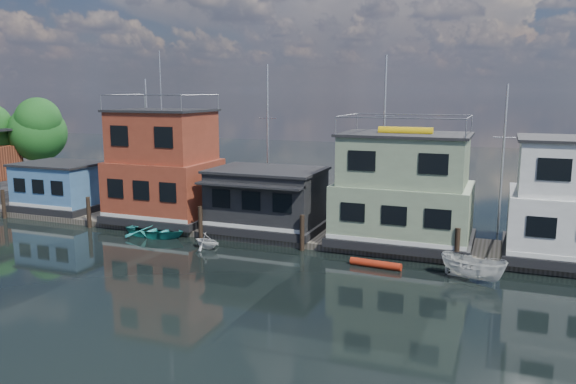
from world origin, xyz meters
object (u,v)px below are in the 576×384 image
at_px(houseboat_dark, 267,199).
at_px(dinghy_white, 206,241).
at_px(houseboat_blue, 61,186).
at_px(houseboat_green, 403,191).
at_px(dinghy_teal, 157,230).
at_px(motorboat, 473,268).
at_px(red_kayak, 376,264).
at_px(houseboat_red, 164,168).

distance_m(houseboat_dark, dinghy_white, 5.33).
xyz_separation_m(houseboat_blue, houseboat_green, (26.50, 0.00, 1.34)).
bearing_deg(dinghy_teal, motorboat, -91.86).
distance_m(dinghy_white, red_kayak, 10.50).
xyz_separation_m(houseboat_blue, red_kayak, (25.90, -4.50, -2.00)).
relative_size(houseboat_dark, dinghy_white, 3.90).
relative_size(houseboat_blue, houseboat_green, 0.76).
distance_m(motorboat, dinghy_teal, 20.17).
distance_m(motorboat, red_kayak, 5.11).
bearing_deg(dinghy_teal, houseboat_dark, -61.70).
height_order(houseboat_green, motorboat, houseboat_green).
xyz_separation_m(houseboat_dark, motorboat, (13.47, -4.79, -1.74)).
bearing_deg(houseboat_dark, houseboat_blue, 179.94).
xyz_separation_m(houseboat_green, red_kayak, (-0.60, -4.50, -3.34)).
xyz_separation_m(houseboat_green, motorboat, (4.47, -4.81, -2.87)).
bearing_deg(houseboat_green, dinghy_white, -157.82).
xyz_separation_m(dinghy_teal, red_kayak, (15.02, -1.31, -0.23)).
height_order(dinghy_white, red_kayak, dinghy_white).
bearing_deg(houseboat_red, motorboat, -12.62).
relative_size(houseboat_red, houseboat_dark, 1.60).
height_order(houseboat_red, houseboat_green, houseboat_red).
bearing_deg(houseboat_red, red_kayak, -15.36).
distance_m(dinghy_teal, dinghy_white, 4.72).
bearing_deg(dinghy_teal, houseboat_blue, 76.40).
bearing_deg(houseboat_green, motorboat, -47.07).
bearing_deg(houseboat_green, houseboat_red, -180.00).
bearing_deg(dinghy_teal, houseboat_green, -75.72).
distance_m(houseboat_red, houseboat_green, 17.01).
xyz_separation_m(houseboat_blue, houseboat_dark, (17.50, -0.02, 0.21)).
distance_m(houseboat_blue, dinghy_white, 16.14).
height_order(houseboat_green, red_kayak, houseboat_green).
bearing_deg(red_kayak, houseboat_green, 87.54).
height_order(houseboat_blue, dinghy_white, houseboat_blue).
bearing_deg(motorboat, red_kayak, 108.52).
height_order(houseboat_green, dinghy_white, houseboat_green).
bearing_deg(red_kayak, houseboat_dark, 157.07).
height_order(houseboat_blue, houseboat_green, houseboat_green).
bearing_deg(houseboat_red, houseboat_blue, -180.00).
height_order(houseboat_red, dinghy_white, houseboat_red).
bearing_deg(houseboat_blue, dinghy_white, -16.39).
bearing_deg(dinghy_teal, dinghy_white, -103.75).
height_order(motorboat, dinghy_teal, motorboat).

